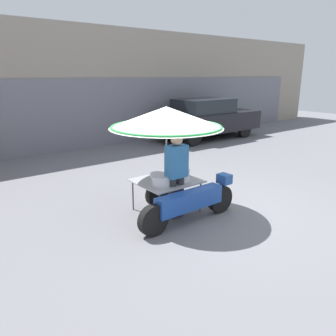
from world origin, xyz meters
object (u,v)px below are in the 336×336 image
vendor_motorcycle_cart (168,130)px  vendor_person (176,172)px  parked_car (207,118)px  potted_plant (248,119)px

vendor_motorcycle_cart → vendor_person: 0.77m
vendor_motorcycle_cart → vendor_person: (-0.02, -0.26, -0.72)m
vendor_motorcycle_cart → parked_car: size_ratio=0.45×
vendor_person → potted_plant: size_ratio=1.86×
parked_car → potted_plant: parked_car is taller
vendor_motorcycle_cart → potted_plant: (9.16, 5.56, -1.11)m
vendor_motorcycle_cart → potted_plant: bearing=31.3°
vendor_person → potted_plant: bearing=32.4°
parked_car → potted_plant: size_ratio=5.48×
potted_plant → vendor_person: bearing=-147.6°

